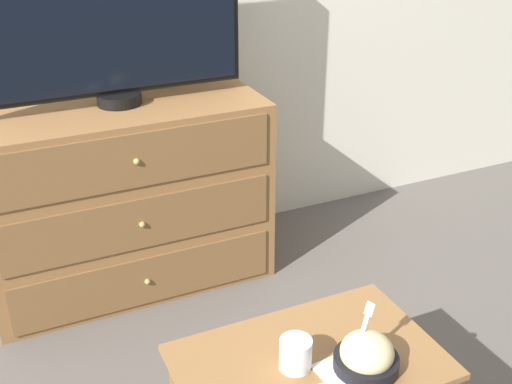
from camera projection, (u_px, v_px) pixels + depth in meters
name	position (u px, v px, depth m)	size (l,w,h in m)	color
ground_plane	(134.00, 245.00, 3.10)	(12.00, 12.00, 0.00)	#56514C
dresser	(126.00, 198.00, 2.67)	(1.15, 0.51, 0.80)	olive
tv	(111.00, 12.00, 2.37)	(1.01, 0.17, 0.69)	black
coffee_table	(309.00, 381.00, 1.78)	(0.72, 0.46, 0.43)	olive
takeout_bowl	(367.00, 356.00, 1.69)	(0.17, 0.17, 0.18)	black
drink_cup	(295.00, 355.00, 1.70)	(0.09, 0.09, 0.09)	beige
napkin	(342.00, 372.00, 1.69)	(0.13, 0.13, 0.00)	white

